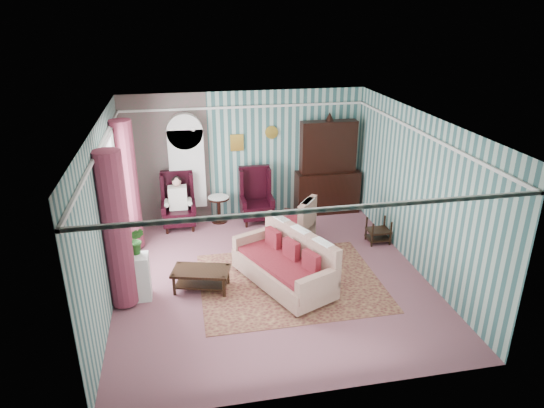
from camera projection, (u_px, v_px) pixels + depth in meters
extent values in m
plane|color=#8B5060|center=(271.00, 275.00, 8.96)|extent=(6.00, 6.00, 0.00)
cube|color=#335E5D|center=(246.00, 155.00, 11.13)|extent=(5.50, 0.02, 2.90)
cube|color=#335E5D|center=(319.00, 297.00, 5.68)|extent=(5.50, 0.02, 2.90)
cube|color=#335E5D|center=(106.00, 215.00, 7.92)|extent=(0.02, 6.00, 2.90)
cube|color=#335E5D|center=(417.00, 192.00, 8.90)|extent=(0.02, 6.00, 2.90)
cube|color=white|center=(270.00, 120.00, 7.86)|extent=(5.50, 6.00, 0.02)
cube|color=#894656|center=(166.00, 159.00, 10.80)|extent=(1.90, 0.01, 2.90)
cube|color=silver|center=(270.00, 141.00, 7.99)|extent=(5.50, 6.00, 0.05)
cube|color=white|center=(111.00, 196.00, 8.43)|extent=(0.04, 1.50, 1.90)
cylinder|color=brown|center=(116.00, 231.00, 7.58)|extent=(0.44, 0.44, 2.60)
cylinder|color=brown|center=(127.00, 186.00, 9.49)|extent=(0.44, 0.44, 2.60)
cube|color=#B88E31|center=(237.00, 143.00, 10.96)|extent=(0.30, 0.03, 0.38)
cube|color=silver|center=(188.00, 174.00, 10.87)|extent=(0.80, 0.28, 2.24)
cube|color=black|center=(328.00, 165.00, 11.32)|extent=(1.50, 0.56, 2.36)
cube|color=black|center=(178.00, 202.00, 10.66)|extent=(0.76, 0.80, 1.25)
cube|color=black|center=(257.00, 196.00, 10.97)|extent=(0.76, 0.80, 1.25)
cylinder|color=black|center=(219.00, 209.00, 11.08)|extent=(0.50, 0.50, 0.60)
cube|color=black|center=(378.00, 231.00, 10.11)|extent=(0.45, 0.38, 0.54)
cube|color=white|center=(133.00, 278.00, 8.11)|extent=(0.55, 0.35, 0.80)
cube|color=#441C16|center=(290.00, 282.00, 8.74)|extent=(3.20, 2.60, 0.01)
cube|color=beige|center=(283.00, 258.00, 8.42)|extent=(1.80, 2.30, 1.10)
cube|color=beige|center=(293.00, 223.00, 10.00)|extent=(1.12, 1.13, 0.91)
cube|color=black|center=(201.00, 279.00, 8.45)|extent=(1.09, 0.77, 0.39)
imported|color=#1E591B|center=(125.00, 247.00, 7.81)|extent=(0.48, 0.45, 0.44)
imported|color=#21531A|center=(136.00, 241.00, 7.96)|extent=(0.29, 0.25, 0.48)
imported|color=#164818|center=(124.00, 244.00, 7.89)|extent=(0.28, 0.28, 0.43)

